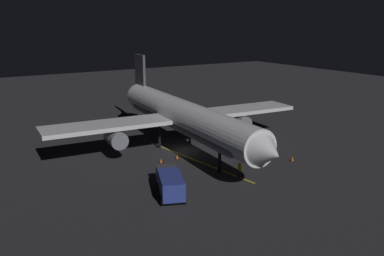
% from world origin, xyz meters
% --- Properties ---
extents(ground_plane, '(180.00, 180.00, 0.20)m').
position_xyz_m(ground_plane, '(0.00, 0.00, -0.10)').
color(ground_plane, '#27272B').
extents(apron_guide_stripe, '(2.70, 18.93, 0.01)m').
position_xyz_m(apron_guide_stripe, '(0.71, 4.00, 0.00)').
color(apron_guide_stripe, gold).
rests_on(apron_guide_stripe, ground_plane).
extents(airliner, '(34.83, 38.93, 11.32)m').
position_xyz_m(airliner, '(-0.05, -0.60, 4.52)').
color(airliner, white).
rests_on(airliner, ground_plane).
extents(baggage_truck, '(4.28, 6.79, 2.19)m').
position_xyz_m(baggage_truck, '(8.32, 11.22, 1.17)').
color(baggage_truck, navy).
rests_on(baggage_truck, ground_plane).
extents(catering_truck, '(2.46, 6.32, 2.36)m').
position_xyz_m(catering_truck, '(-7.55, -2.11, 1.23)').
color(catering_truck, gold).
rests_on(catering_truck, ground_plane).
extents(ground_crew_worker, '(0.40, 0.40, 1.74)m').
position_xyz_m(ground_crew_worker, '(-0.16, 11.29, 0.89)').
color(ground_crew_worker, black).
rests_on(ground_crew_worker, ground_plane).
extents(traffic_cone_near_left, '(0.50, 0.50, 0.55)m').
position_xyz_m(traffic_cone_near_left, '(-8.97, 10.38, 0.25)').
color(traffic_cone_near_left, '#EA590F').
rests_on(traffic_cone_near_left, ground_plane).
extents(traffic_cone_near_right, '(0.50, 0.50, 0.55)m').
position_xyz_m(traffic_cone_near_right, '(5.65, 6.98, 0.25)').
color(traffic_cone_near_right, '#EA590F').
rests_on(traffic_cone_near_right, ground_plane).
extents(traffic_cone_under_wing, '(0.50, 0.50, 0.55)m').
position_xyz_m(traffic_cone_under_wing, '(4.70, 2.56, 0.25)').
color(traffic_cone_under_wing, '#EA590F').
rests_on(traffic_cone_under_wing, ground_plane).
extents(traffic_cone_far, '(0.50, 0.50, 0.55)m').
position_xyz_m(traffic_cone_far, '(2.35, 2.33, 0.25)').
color(traffic_cone_far, '#EA590F').
rests_on(traffic_cone_far, ground_plane).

